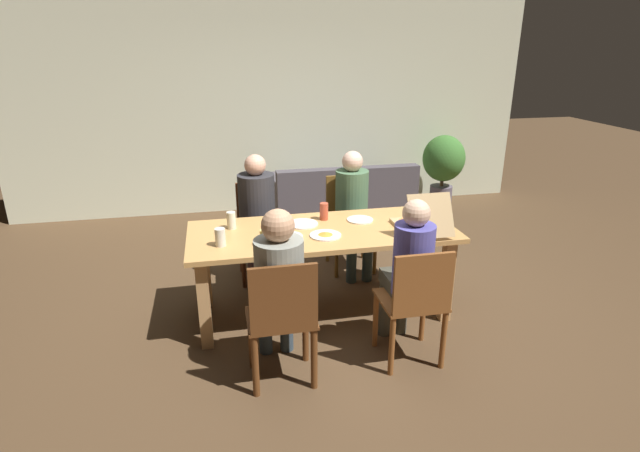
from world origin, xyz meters
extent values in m
plane|color=#4F3823|center=(0.00, 0.00, 0.00)|extent=(20.00, 20.00, 0.00)
cube|color=silver|center=(0.00, 3.04, 1.37)|extent=(6.95, 0.12, 2.75)
cube|color=tan|center=(0.00, 0.00, 0.74)|extent=(2.18, 0.88, 0.04)
cube|color=tan|center=(-0.98, -0.33, 0.36)|extent=(0.09, 0.09, 0.72)
cube|color=tan|center=(0.98, -0.33, 0.36)|extent=(0.09, 0.09, 0.72)
cube|color=tan|center=(-0.98, 0.33, 0.36)|extent=(0.09, 0.09, 0.72)
cube|color=tan|center=(0.98, 0.33, 0.36)|extent=(0.09, 0.09, 0.72)
cylinder|color=brown|center=(0.29, -0.59, 0.23)|extent=(0.04, 0.04, 0.46)
cylinder|color=brown|center=(0.67, -0.59, 0.23)|extent=(0.04, 0.04, 0.46)
cylinder|color=brown|center=(0.29, -0.96, 0.23)|extent=(0.04, 0.04, 0.46)
cylinder|color=brown|center=(0.67, -0.96, 0.23)|extent=(0.04, 0.04, 0.46)
cube|color=brown|center=(0.48, -0.78, 0.47)|extent=(0.44, 0.42, 0.02)
cube|color=brown|center=(0.48, -0.97, 0.70)|extent=(0.42, 0.03, 0.43)
cylinder|color=#444336|center=(0.41, -0.45, 0.24)|extent=(0.10, 0.10, 0.48)
cylinder|color=#444336|center=(0.55, -0.45, 0.24)|extent=(0.10, 0.10, 0.48)
cube|color=#444336|center=(0.48, -0.60, 0.53)|extent=(0.26, 0.34, 0.11)
cylinder|color=#504CA3|center=(0.48, -0.78, 0.79)|extent=(0.28, 0.28, 0.52)
sphere|color=beige|center=(0.48, -0.78, 1.13)|extent=(0.19, 0.19, 0.19)
cylinder|color=#582F1A|center=(-0.30, 0.60, 0.23)|extent=(0.04, 0.04, 0.46)
cylinder|color=#582F1A|center=(-0.63, 0.60, 0.23)|extent=(0.04, 0.04, 0.46)
cylinder|color=#582F1A|center=(-0.30, 0.96, 0.23)|extent=(0.04, 0.04, 0.46)
cylinder|color=#582F1A|center=(-0.63, 0.96, 0.23)|extent=(0.04, 0.04, 0.46)
cube|color=#582F1A|center=(-0.47, 0.78, 0.47)|extent=(0.39, 0.42, 0.02)
cube|color=#582F1A|center=(-0.47, 0.98, 0.71)|extent=(0.37, 0.03, 0.45)
cylinder|color=#3F323B|center=(-0.38, 0.45, 0.24)|extent=(0.10, 0.10, 0.48)
cylinder|color=#3F323B|center=(-0.55, 0.45, 0.24)|extent=(0.10, 0.10, 0.48)
cube|color=#3F323B|center=(-0.47, 0.61, 0.53)|extent=(0.31, 0.36, 0.11)
cylinder|color=#2C2B30|center=(-0.47, 0.78, 0.80)|extent=(0.34, 0.34, 0.52)
sphere|color=#E2A687|center=(-0.47, 0.78, 1.15)|extent=(0.20, 0.20, 0.20)
cylinder|color=brown|center=(-0.66, -0.66, 0.23)|extent=(0.05, 0.05, 0.46)
cylinder|color=brown|center=(-0.27, -0.66, 0.23)|extent=(0.05, 0.05, 0.46)
cylinder|color=brown|center=(-0.66, -0.99, 0.23)|extent=(0.05, 0.05, 0.46)
cylinder|color=brown|center=(-0.27, -0.99, 0.23)|extent=(0.05, 0.05, 0.46)
cube|color=brown|center=(-0.47, -0.83, 0.47)|extent=(0.46, 0.39, 0.02)
cube|color=brown|center=(-0.47, -1.00, 0.71)|extent=(0.43, 0.03, 0.46)
cylinder|color=#34424C|center=(-0.55, -0.50, 0.24)|extent=(0.10, 0.10, 0.48)
cylinder|color=#34424C|center=(-0.39, -0.50, 0.24)|extent=(0.10, 0.10, 0.48)
cube|color=#34424C|center=(-0.47, -0.65, 0.53)|extent=(0.29, 0.34, 0.11)
cylinder|color=gray|center=(-0.47, -0.83, 0.79)|extent=(0.32, 0.32, 0.51)
sphere|color=tan|center=(-0.47, -0.83, 1.13)|extent=(0.22, 0.22, 0.22)
cylinder|color=brown|center=(0.68, 0.63, 0.23)|extent=(0.04, 0.04, 0.46)
cylinder|color=brown|center=(0.28, 0.63, 0.23)|extent=(0.04, 0.04, 0.46)
cylinder|color=brown|center=(0.68, 1.04, 0.23)|extent=(0.04, 0.04, 0.46)
cylinder|color=brown|center=(0.28, 1.04, 0.23)|extent=(0.04, 0.04, 0.46)
cube|color=brown|center=(0.48, 0.83, 0.47)|extent=(0.45, 0.46, 0.02)
cube|color=brown|center=(0.48, 1.05, 0.71)|extent=(0.43, 0.03, 0.45)
cylinder|color=#2B3E42|center=(0.56, 0.51, 0.24)|extent=(0.10, 0.10, 0.48)
cylinder|color=#2B3E42|center=(0.40, 0.51, 0.24)|extent=(0.10, 0.10, 0.48)
cube|color=#2B3E42|center=(0.48, 0.66, 0.53)|extent=(0.29, 0.35, 0.11)
cylinder|color=#4A6E4C|center=(0.48, 0.83, 0.78)|extent=(0.33, 0.33, 0.50)
sphere|color=beige|center=(0.48, 0.83, 1.12)|extent=(0.20, 0.20, 0.20)
cube|color=tan|center=(0.78, -0.10, 0.78)|extent=(0.36, 0.36, 0.03)
cylinder|color=#D48142|center=(0.78, -0.10, 0.80)|extent=(0.31, 0.31, 0.01)
cube|color=tan|center=(0.78, -0.36, 0.95)|extent=(0.36, 0.17, 0.32)
cylinder|color=white|center=(-0.01, -0.14, 0.77)|extent=(0.25, 0.25, 0.01)
cone|color=gold|center=(-0.01, -0.14, 0.78)|extent=(0.12, 0.12, 0.02)
cylinder|color=white|center=(-0.30, -0.11, 0.77)|extent=(0.23, 0.23, 0.01)
cone|color=#D68C4B|center=(-0.30, -0.11, 0.78)|extent=(0.13, 0.13, 0.02)
cylinder|color=white|center=(-0.14, 0.15, 0.77)|extent=(0.26, 0.26, 0.01)
cylinder|color=white|center=(0.37, 0.15, 0.77)|extent=(0.23, 0.23, 0.01)
cylinder|color=#BD4A30|center=(0.06, 0.24, 0.84)|extent=(0.07, 0.07, 0.15)
cylinder|color=#DBCC67|center=(-0.50, -0.24, 0.83)|extent=(0.07, 0.07, 0.13)
cylinder|color=silver|center=(-0.73, 0.18, 0.84)|extent=(0.07, 0.07, 0.14)
cylinder|color=silver|center=(-0.83, -0.18, 0.83)|extent=(0.08, 0.08, 0.14)
cube|color=#4C474E|center=(0.76, 2.30, 0.21)|extent=(1.78, 0.78, 0.42)
cube|color=#4C474E|center=(0.76, 1.98, 0.60)|extent=(1.78, 0.16, 0.35)
cube|color=#4C474E|center=(-0.03, 2.30, 0.51)|extent=(0.20, 0.74, 0.18)
cube|color=#4C474E|center=(1.55, 2.30, 0.51)|extent=(0.20, 0.74, 0.18)
cylinder|color=#5D5360|center=(2.26, 2.54, 0.15)|extent=(0.31, 0.31, 0.30)
cylinder|color=brown|center=(2.26, 2.54, 0.38)|extent=(0.05, 0.05, 0.16)
ellipsoid|color=#3D7530|center=(2.26, 2.54, 0.70)|extent=(0.58, 0.58, 0.64)
camera|label=1|loc=(-0.82, -3.76, 2.23)|focal=28.16mm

